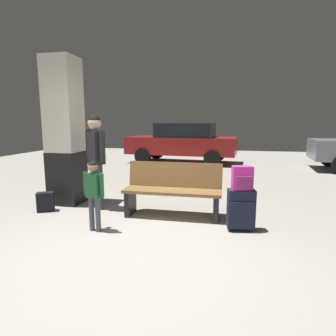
{
  "coord_description": "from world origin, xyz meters",
  "views": [
    {
      "loc": [
        1.04,
        -2.96,
        1.56
      ],
      "look_at": [
        0.16,
        1.3,
        0.85
      ],
      "focal_mm": 30.31,
      "sensor_mm": 36.0,
      "label": 1
    }
  ],
  "objects_px": {
    "adult": "(96,152)",
    "backpack_bright": "(242,178)",
    "bench": "(173,190)",
    "parked_car_far": "(183,142)",
    "child": "(94,188)",
    "suitcase": "(241,209)",
    "structural_pillar": "(65,133)",
    "backpack_dark_floor": "(46,202)"
  },
  "relations": [
    {
      "from": "adult",
      "to": "backpack_bright",
      "type": "bearing_deg",
      "value": -13.1
    },
    {
      "from": "bench",
      "to": "parked_car_far",
      "type": "xyz_separation_m",
      "value": [
        -0.81,
        6.29,
        0.36
      ]
    },
    {
      "from": "bench",
      "to": "backpack_bright",
      "type": "height_order",
      "value": "backpack_bright"
    },
    {
      "from": "parked_car_far",
      "to": "child",
      "type": "bearing_deg",
      "value": -91.31
    },
    {
      "from": "suitcase",
      "to": "adult",
      "type": "bearing_deg",
      "value": 166.91
    },
    {
      "from": "child",
      "to": "adult",
      "type": "distance_m",
      "value": 1.2
    },
    {
      "from": "parked_car_far",
      "to": "structural_pillar",
      "type": "bearing_deg",
      "value": -102.7
    },
    {
      "from": "structural_pillar",
      "to": "parked_car_far",
      "type": "distance_m",
      "value": 6.1
    },
    {
      "from": "structural_pillar",
      "to": "backpack_bright",
      "type": "relative_size",
      "value": 8.04
    },
    {
      "from": "suitcase",
      "to": "child",
      "type": "xyz_separation_m",
      "value": [
        -2.06,
        -0.45,
        0.31
      ]
    },
    {
      "from": "structural_pillar",
      "to": "child",
      "type": "bearing_deg",
      "value": -46.85
    },
    {
      "from": "child",
      "to": "parked_car_far",
      "type": "relative_size",
      "value": 0.24
    },
    {
      "from": "structural_pillar",
      "to": "backpack_bright",
      "type": "height_order",
      "value": "structural_pillar"
    },
    {
      "from": "bench",
      "to": "backpack_dark_floor",
      "type": "height_order",
      "value": "bench"
    },
    {
      "from": "suitcase",
      "to": "adult",
      "type": "height_order",
      "value": "adult"
    },
    {
      "from": "adult",
      "to": "suitcase",
      "type": "bearing_deg",
      "value": -13.09
    },
    {
      "from": "suitcase",
      "to": "parked_car_far",
      "type": "height_order",
      "value": "parked_car_far"
    },
    {
      "from": "bench",
      "to": "suitcase",
      "type": "height_order",
      "value": "bench"
    },
    {
      "from": "backpack_dark_floor",
      "to": "child",
      "type": "bearing_deg",
      "value": -27.99
    },
    {
      "from": "backpack_bright",
      "to": "parked_car_far",
      "type": "bearing_deg",
      "value": 105.7
    },
    {
      "from": "bench",
      "to": "backpack_bright",
      "type": "distance_m",
      "value": 1.22
    },
    {
      "from": "backpack_bright",
      "to": "structural_pillar",
      "type": "bearing_deg",
      "value": 166.01
    },
    {
      "from": "bench",
      "to": "child",
      "type": "xyz_separation_m",
      "value": [
        -0.97,
        -0.89,
        0.19
      ]
    },
    {
      "from": "structural_pillar",
      "to": "backpack_dark_floor",
      "type": "height_order",
      "value": "structural_pillar"
    },
    {
      "from": "structural_pillar",
      "to": "adult",
      "type": "relative_size",
      "value": 1.63
    },
    {
      "from": "backpack_bright",
      "to": "child",
      "type": "relative_size",
      "value": 0.33
    },
    {
      "from": "parked_car_far",
      "to": "backpack_dark_floor",
      "type": "bearing_deg",
      "value": -102.44
    },
    {
      "from": "structural_pillar",
      "to": "parked_car_far",
      "type": "height_order",
      "value": "structural_pillar"
    },
    {
      "from": "structural_pillar",
      "to": "child",
      "type": "distance_m",
      "value": 1.86
    },
    {
      "from": "backpack_bright",
      "to": "backpack_dark_floor",
      "type": "height_order",
      "value": "backpack_bright"
    },
    {
      "from": "structural_pillar",
      "to": "child",
      "type": "relative_size",
      "value": 2.68
    },
    {
      "from": "bench",
      "to": "parked_car_far",
      "type": "distance_m",
      "value": 6.36
    },
    {
      "from": "backpack_bright",
      "to": "child",
      "type": "height_order",
      "value": "child"
    },
    {
      "from": "structural_pillar",
      "to": "backpack_dark_floor",
      "type": "distance_m",
      "value": 1.32
    },
    {
      "from": "suitcase",
      "to": "parked_car_far",
      "type": "relative_size",
      "value": 0.14
    },
    {
      "from": "structural_pillar",
      "to": "adult",
      "type": "bearing_deg",
      "value": -17.03
    },
    {
      "from": "adult",
      "to": "child",
      "type": "bearing_deg",
      "value": -66.29
    },
    {
      "from": "adult",
      "to": "backpack_dark_floor",
      "type": "xyz_separation_m",
      "value": [
        -0.82,
        -0.36,
        -0.87
      ]
    },
    {
      "from": "adult",
      "to": "parked_car_far",
      "type": "bearing_deg",
      "value": 84.28
    },
    {
      "from": "structural_pillar",
      "to": "backpack_dark_floor",
      "type": "relative_size",
      "value": 8.04
    },
    {
      "from": "structural_pillar",
      "to": "suitcase",
      "type": "relative_size",
      "value": 4.53
    },
    {
      "from": "child",
      "to": "parked_car_far",
      "type": "height_order",
      "value": "parked_car_far"
    }
  ]
}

